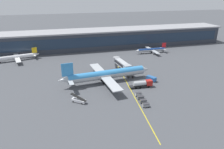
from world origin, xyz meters
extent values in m
plane|color=#47494F|center=(0.00, 0.00, 0.00)|extent=(700.00, 700.00, 0.00)
cube|color=yellow|center=(4.56, 2.00, 0.00)|extent=(8.77, 79.58, 0.01)
cube|color=#2D333D|center=(3.97, 79.21, 6.55)|extent=(206.80, 21.75, 13.10)
cube|color=#1E2D42|center=(3.97, 68.27, 7.20)|extent=(200.59, 0.16, 7.34)
cube|color=#99999E|center=(3.97, 79.21, 13.60)|extent=(210.93, 22.18, 1.00)
cylinder|color=#B2B7BC|center=(-3.96, 11.45, 3.84)|extent=(39.57, 8.03, 4.12)
cylinder|color=#388CD1|center=(-3.96, 11.45, 4.21)|extent=(38.77, 7.79, 3.96)
cone|color=#B2B7BC|center=(17.06, 13.56, 3.84)|extent=(4.49, 4.31, 3.91)
cone|color=#B2B7BC|center=(-25.17, 9.32, 4.25)|extent=(5.27, 3.98, 3.50)
cube|color=#388CD1|center=(-23.03, 9.53, 8.99)|extent=(5.37, 0.89, 6.18)
cube|color=#B2B7BC|center=(-22.95, 13.68, 4.46)|extent=(2.65, 6.76, 0.24)
cube|color=#B2B7BC|center=(-22.13, 5.48, 4.46)|extent=(2.65, 6.76, 0.24)
cube|color=#B2B7BC|center=(-6.48, 21.57, 3.53)|extent=(6.43, 16.92, 0.40)
cube|color=#B2B7BC|center=(-4.42, 1.03, 3.53)|extent=(6.43, 16.92, 0.40)
cylinder|color=#939399|center=(-5.19, 18.71, 2.10)|extent=(3.38, 2.57, 2.27)
cylinder|color=#939399|center=(-3.72, 4.09, 2.10)|extent=(3.38, 2.57, 2.27)
cylinder|color=black|center=(10.14, 12.87, 0.50)|extent=(1.03, 0.50, 1.00)
cylinder|color=slate|center=(10.14, 12.87, 1.39)|extent=(0.20, 0.20, 1.78)
cylinder|color=black|center=(-6.49, 13.06, 0.50)|extent=(1.03, 0.50, 1.00)
cylinder|color=slate|center=(-6.49, 13.06, 1.39)|extent=(0.20, 0.20, 1.78)
cylinder|color=black|center=(-6.12, 9.37, 0.50)|extent=(1.03, 0.50, 1.00)
cylinder|color=slate|center=(-6.12, 9.37, 1.39)|extent=(0.20, 0.20, 1.78)
cube|color=#B2B7BC|center=(6.92, 22.28, 5.14)|extent=(4.73, 15.32, 2.80)
cube|color=#232328|center=(6.96, 22.28, 5.14)|extent=(4.57, 12.94, 1.54)
cube|color=#9EA3A8|center=(7.79, 14.79, 5.14)|extent=(3.95, 3.60, 2.94)
cylinder|color=#4C4C51|center=(7.79, 14.79, 1.87)|extent=(0.70, 0.70, 3.74)
cube|color=#262628|center=(7.79, 14.79, 0.15)|extent=(2.00, 2.00, 0.30)
cylinder|color=gray|center=(6.04, 29.76, 5.14)|extent=(3.90, 3.90, 3.08)
cylinder|color=gray|center=(6.04, 29.76, 1.87)|extent=(1.80, 1.80, 3.74)
cube|color=#232326|center=(9.44, 1.08, 0.75)|extent=(10.07, 2.79, 0.50)
cube|color=#B21E19|center=(13.84, 0.95, 2.00)|extent=(2.87, 2.58, 2.50)
cube|color=black|center=(15.10, 0.91, 2.50)|extent=(0.23, 2.30, 1.12)
cylinder|color=#B7BABF|center=(9.16, 1.09, 2.10)|extent=(6.06, 2.37, 2.20)
cylinder|color=black|center=(13.31, 2.15, 0.50)|extent=(1.01, 0.38, 1.00)
cylinder|color=black|center=(13.24, -0.22, 0.50)|extent=(1.01, 0.38, 1.00)
cylinder|color=black|center=(9.17, 2.27, 0.50)|extent=(1.01, 0.38, 1.00)
cylinder|color=black|center=(9.11, -0.10, 0.50)|extent=(1.01, 0.38, 1.00)
cylinder|color=black|center=(7.08, 2.33, 0.50)|extent=(1.01, 0.38, 1.00)
cylinder|color=black|center=(7.01, -0.04, 0.50)|extent=(1.01, 0.38, 1.00)
cube|color=#285B9E|center=(17.88, 6.89, 1.30)|extent=(4.19, 5.40, 2.00)
cube|color=black|center=(17.29, 8.00, 1.65)|extent=(2.49, 2.43, 0.60)
cylinder|color=black|center=(16.22, 8.00, 0.30)|extent=(0.50, 0.65, 0.60)
cylinder|color=black|center=(17.89, 8.88, 0.30)|extent=(0.50, 0.65, 0.60)
cylinder|color=black|center=(17.86, 4.90, 0.30)|extent=(0.50, 0.65, 0.60)
cylinder|color=black|center=(19.53, 5.79, 0.30)|extent=(0.50, 0.65, 0.60)
cube|color=white|center=(-20.14, -5.80, 0.85)|extent=(5.88, 5.22, 1.10)
cube|color=black|center=(-20.14, -5.80, 2.30)|extent=(6.23, 5.33, 2.38)
cylinder|color=black|center=(-17.97, -6.43, 0.30)|extent=(0.63, 0.57, 0.60)
cylinder|color=black|center=(-19.03, -7.77, 0.30)|extent=(0.63, 0.57, 0.60)
cylinder|color=black|center=(-21.26, -3.82, 0.30)|extent=(0.63, 0.57, 0.60)
cylinder|color=black|center=(-22.32, -5.16, 0.30)|extent=(0.63, 0.57, 0.60)
cube|color=gray|center=(4.88, -16.19, 0.73)|extent=(2.70, 1.68, 1.10)
cube|color=#333338|center=(4.88, -16.19, 1.43)|extent=(2.76, 1.72, 0.10)
cylinder|color=black|center=(3.79, -16.86, 0.18)|extent=(0.37, 0.15, 0.36)
cylinder|color=black|center=(3.90, -15.36, 0.18)|extent=(0.37, 0.15, 0.36)
cylinder|color=black|center=(5.86, -17.01, 0.18)|extent=(0.37, 0.15, 0.36)
cylinder|color=black|center=(5.97, -15.51, 0.18)|extent=(0.37, 0.15, 0.36)
cube|color=#595B60|center=(5.11, -12.99, 0.73)|extent=(2.70, 1.68, 1.10)
cube|color=#333338|center=(5.11, -12.99, 1.43)|extent=(2.76, 1.72, 0.10)
cylinder|color=black|center=(4.02, -13.67, 0.18)|extent=(0.37, 0.15, 0.36)
cylinder|color=black|center=(4.13, -12.17, 0.18)|extent=(0.37, 0.15, 0.36)
cylinder|color=black|center=(6.09, -13.82, 0.18)|extent=(0.37, 0.15, 0.36)
cylinder|color=black|center=(6.20, -12.32, 0.18)|extent=(0.37, 0.15, 0.36)
cube|color=#595B60|center=(5.34, -9.80, 0.73)|extent=(2.70, 1.68, 1.10)
cube|color=#333338|center=(5.34, -9.80, 1.43)|extent=(2.76, 1.72, 0.10)
cylinder|color=black|center=(4.25, -10.48, 0.18)|extent=(0.37, 0.15, 0.36)
cylinder|color=black|center=(4.36, -8.98, 0.18)|extent=(0.37, 0.15, 0.36)
cylinder|color=black|center=(6.32, -10.62, 0.18)|extent=(0.37, 0.15, 0.36)
cylinder|color=black|center=(6.43, -9.13, 0.18)|extent=(0.37, 0.15, 0.36)
cube|color=#B2B7BC|center=(5.57, -6.61, 0.73)|extent=(2.70, 1.68, 1.10)
cube|color=#333338|center=(5.57, -6.61, 1.43)|extent=(2.76, 1.72, 0.10)
cylinder|color=black|center=(4.48, -7.28, 0.18)|extent=(0.37, 0.15, 0.36)
cylinder|color=black|center=(4.59, -5.79, 0.18)|extent=(0.37, 0.15, 0.36)
cylinder|color=black|center=(6.55, -7.43, 0.18)|extent=(0.37, 0.15, 0.36)
cylinder|color=black|center=(6.66, -5.94, 0.18)|extent=(0.37, 0.15, 0.36)
cylinder|color=#B2B7BC|center=(39.51, 53.80, 2.26)|extent=(20.69, 2.39, 2.33)
cylinder|color=navy|center=(39.51, 53.80, 2.47)|extent=(20.27, 2.30, 2.23)
cone|color=#B2B7BC|center=(28.35, 53.77, 2.26)|extent=(2.33, 2.22, 2.21)
cone|color=#B2B7BC|center=(50.78, 53.84, 2.49)|extent=(2.80, 1.99, 1.98)
cube|color=red|center=(49.34, 53.83, 5.17)|extent=(3.02, 0.21, 3.49)
cube|color=#B2B7BC|center=(48.85, 51.51, 2.61)|extent=(1.15, 3.72, 0.14)
cube|color=#B2B7BC|center=(48.84, 56.16, 2.61)|extent=(1.15, 3.72, 0.14)
cube|color=#B2B7BC|center=(40.38, 48.30, 2.08)|extent=(2.76, 8.69, 0.23)
cube|color=#B2B7BC|center=(40.34, 59.31, 2.08)|extent=(2.76, 8.69, 0.23)
cylinder|color=#939399|center=(39.80, 49.86, 1.27)|extent=(1.79, 1.28, 1.28)
cylinder|color=#939399|center=(39.78, 57.74, 1.27)|extent=(1.79, 1.28, 1.28)
cylinder|color=black|center=(32.06, 53.78, 0.28)|extent=(0.57, 0.23, 0.57)
cylinder|color=slate|center=(32.06, 53.78, 0.83)|extent=(0.11, 0.11, 1.10)
cylinder|color=black|center=(40.75, 52.76, 0.28)|extent=(0.57, 0.23, 0.57)
cylinder|color=slate|center=(40.75, 52.76, 0.83)|extent=(0.11, 0.11, 1.10)
cylinder|color=black|center=(40.74, 54.85, 0.28)|extent=(0.57, 0.23, 0.57)
cylinder|color=slate|center=(40.74, 54.85, 0.83)|extent=(0.11, 0.11, 1.10)
cylinder|color=white|center=(-53.08, 59.72, 2.38)|extent=(25.14, 7.98, 2.45)
cylinder|color=silver|center=(-53.08, 59.72, 2.60)|extent=(24.63, 7.77, 2.35)
cone|color=white|center=(-39.83, 62.74, 2.62)|extent=(3.33, 2.68, 2.08)
cube|color=gold|center=(-41.27, 62.41, 5.44)|extent=(3.15, 0.92, 3.67)
cube|color=white|center=(-41.22, 59.91, 2.75)|extent=(2.07, 4.09, 0.15)
cube|color=white|center=(-42.30, 64.69, 2.75)|extent=(2.07, 4.09, 0.15)
cube|color=white|center=(-50.74, 53.57, 2.19)|extent=(5.22, 10.99, 0.25)
cube|color=white|center=(-53.63, 66.29, 2.19)|extent=(5.22, 10.99, 0.25)
cylinder|color=#939399|center=(-51.76, 55.29, 1.34)|extent=(2.14, 1.73, 1.35)
cylinder|color=#939399|center=(-53.81, 64.29, 1.34)|extent=(2.14, 1.73, 1.35)
cylinder|color=black|center=(-61.94, 57.71, 0.31)|extent=(0.65, 0.38, 0.61)
cylinder|color=slate|center=(-61.94, 57.71, 0.88)|extent=(0.12, 0.12, 1.15)
cylinder|color=black|center=(-51.36, 58.99, 0.31)|extent=(0.65, 0.38, 0.61)
cylinder|color=slate|center=(-51.36, 58.99, 0.88)|extent=(0.12, 0.12, 1.15)
cylinder|color=black|center=(-51.85, 61.13, 0.31)|extent=(0.65, 0.38, 0.61)
cylinder|color=slate|center=(-51.85, 61.13, 0.88)|extent=(0.12, 0.12, 1.15)
camera|label=1|loc=(-26.72, -82.85, 42.77)|focal=33.98mm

